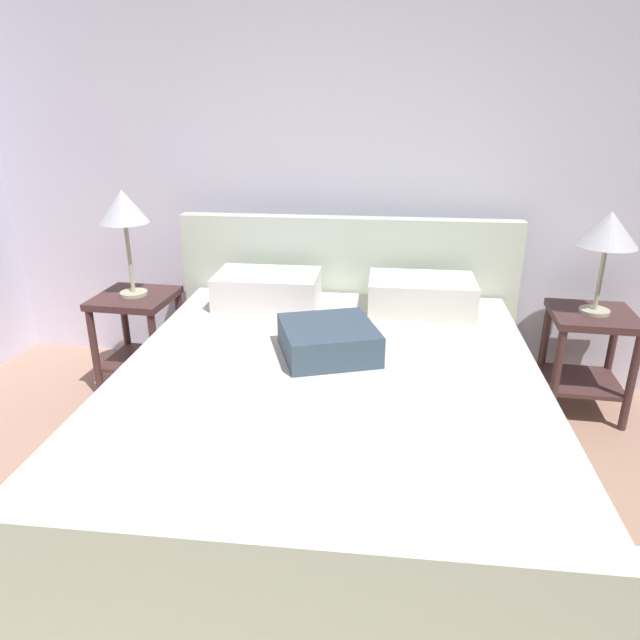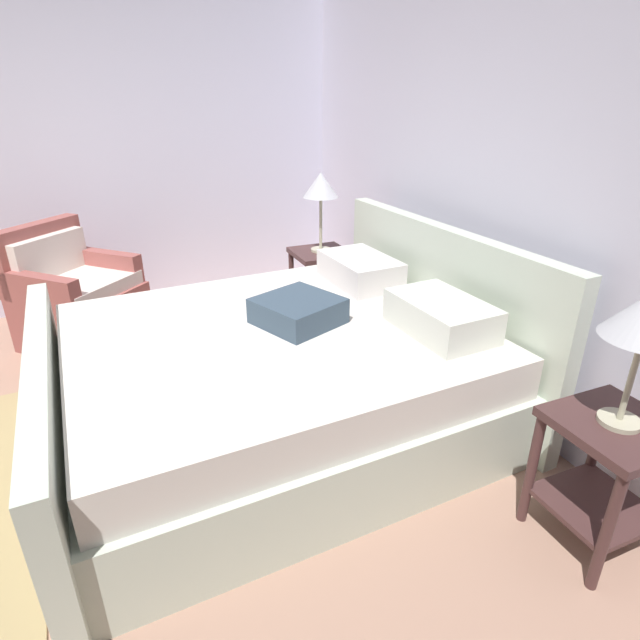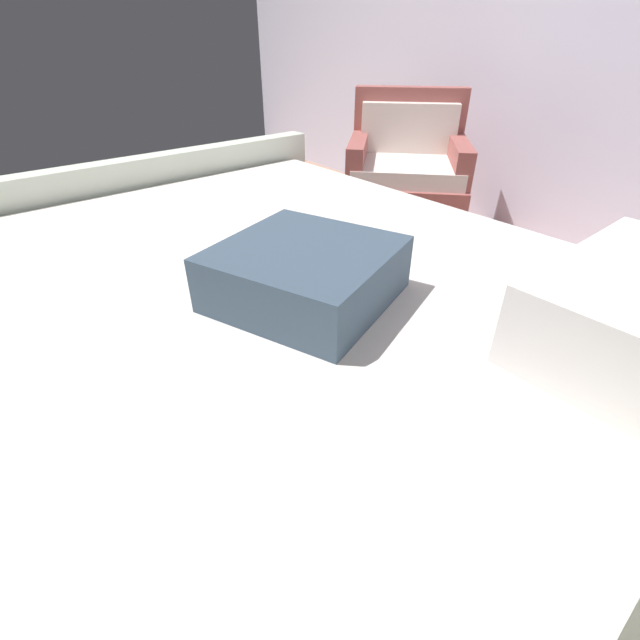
% 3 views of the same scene
% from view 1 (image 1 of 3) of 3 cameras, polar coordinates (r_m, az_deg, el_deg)
% --- Properties ---
extents(wall_back, '(5.15, 0.12, 2.83)m').
position_cam_1_polar(wall_back, '(3.59, 6.54, 16.38)').
color(wall_back, silver).
rests_on(wall_back, ground).
extents(bed, '(2.12, 2.45, 1.05)m').
position_cam_1_polar(bed, '(2.65, 0.91, -9.99)').
color(bed, silver).
rests_on(bed, ground).
extents(nightstand_right, '(0.44, 0.44, 0.60)m').
position_cam_1_polar(nightstand_right, '(3.57, 24.85, -2.30)').
color(nightstand_right, '#452A29').
rests_on(nightstand_right, ground).
extents(table_lamp_right, '(0.31, 0.31, 0.56)m').
position_cam_1_polar(table_lamp_right, '(3.39, 26.52, 7.78)').
color(table_lamp_right, '#B7B293').
rests_on(table_lamp_right, nightstand_right).
extents(nightstand_left, '(0.44, 0.44, 0.60)m').
position_cam_1_polar(nightstand_left, '(3.69, -17.49, -0.52)').
color(nightstand_left, '#452A29').
rests_on(nightstand_left, ground).
extents(table_lamp_left, '(0.28, 0.28, 0.62)m').
position_cam_1_polar(table_lamp_left, '(3.51, -18.75, 10.21)').
color(table_lamp_left, '#B7B293').
rests_on(table_lamp_left, nightstand_left).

